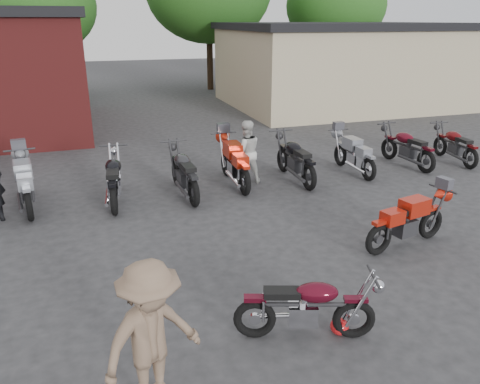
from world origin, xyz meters
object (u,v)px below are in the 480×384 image
object	(u,v)px
vintage_motorcycle	(308,304)
row_bike_6	(354,152)
person_tan	(152,340)
row_bike_5	(295,157)
row_bike_8	(455,143)
row_bike_1	(25,181)
row_bike_7	(407,145)
row_bike_4	(234,160)
row_bike_2	(114,176)
person_light	(246,152)
sportbike	(409,218)
row_bike_3	(184,170)
helmet	(339,326)

from	to	relation	value
vintage_motorcycle	row_bike_6	distance (m)	7.36
row_bike_6	person_tan	bearing A→B (deg)	135.51
person_tan	row_bike_5	distance (m)	7.92
row_bike_8	row_bike_6	bearing A→B (deg)	95.60
row_bike_1	row_bike_7	xyz separation A→B (m)	(9.89, 0.11, -0.03)
row_bike_1	row_bike_4	xyz separation A→B (m)	(4.79, 0.07, 0.01)
vintage_motorcycle	row_bike_8	world-z (taller)	row_bike_8
row_bike_2	vintage_motorcycle	bearing A→B (deg)	-155.31
row_bike_2	row_bike_8	distance (m)	9.59
person_light	sportbike	bearing A→B (deg)	112.70
person_light	row_bike_7	size ratio (longest dim) A/B	0.79
row_bike_1	row_bike_8	size ratio (longest dim) A/B	1.11
row_bike_7	row_bike_8	world-z (taller)	row_bike_7
row_bike_6	row_bike_1	bearing A→B (deg)	89.25
vintage_motorcycle	row_bike_3	distance (m)	5.73
vintage_motorcycle	sportbike	xyz separation A→B (m)	(2.89, 1.84, 0.03)
helmet	row_bike_5	distance (m)	6.34
helmet	row_bike_4	world-z (taller)	row_bike_4
person_tan	row_bike_2	size ratio (longest dim) A/B	0.84
vintage_motorcycle	row_bike_8	size ratio (longest dim) A/B	0.92
row_bike_8	person_tan	bearing A→B (deg)	130.15
row_bike_1	helmet	bearing A→B (deg)	-152.65
sportbike	person_light	xyz separation A→B (m)	(-1.65, 4.28, 0.26)
row_bike_4	row_bike_6	xyz separation A→B (m)	(3.34, -0.06, -0.06)
sportbike	person_tan	bearing A→B (deg)	-165.75
row_bike_3	row_bike_5	world-z (taller)	row_bike_5
row_bike_3	row_bike_6	world-z (taller)	row_bike_3
person_light	row_bike_2	world-z (taller)	person_light
row_bike_3	row_bike_7	bearing A→B (deg)	-89.47
row_bike_1	row_bike_6	bearing A→B (deg)	-98.04
row_bike_6	person_light	bearing A→B (deg)	87.07
row_bike_3	row_bike_2	bearing A→B (deg)	84.81
row_bike_1	row_bike_8	bearing A→B (deg)	-98.10
sportbike	row_bike_7	size ratio (longest dim) A/B	0.92
helmet	row_bike_6	bearing A→B (deg)	57.86
sportbike	helmet	world-z (taller)	sportbike
row_bike_4	row_bike_7	xyz separation A→B (m)	(5.10, 0.04, -0.04)
person_light	row_bike_5	world-z (taller)	person_light
row_bike_3	vintage_motorcycle	bearing A→B (deg)	-178.75
person_light	helmet	bearing A→B (deg)	84.25
helmet	row_bike_4	bearing A→B (deg)	85.57
sportbike	row_bike_4	size ratio (longest dim) A/B	0.86
sportbike	row_bike_4	world-z (taller)	row_bike_4
helmet	row_bike_2	xyz separation A→B (m)	(-2.45, 5.84, 0.49)
sportbike	person_light	size ratio (longest dim) A/B	1.16
row_bike_7	row_bike_2	bearing A→B (deg)	86.46
row_bike_1	row_bike_7	bearing A→B (deg)	-97.42
row_bike_3	row_bike_1	bearing A→B (deg)	82.16
row_bike_3	row_bike_7	world-z (taller)	row_bike_3
row_bike_4	row_bike_5	size ratio (longest dim) A/B	1.01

